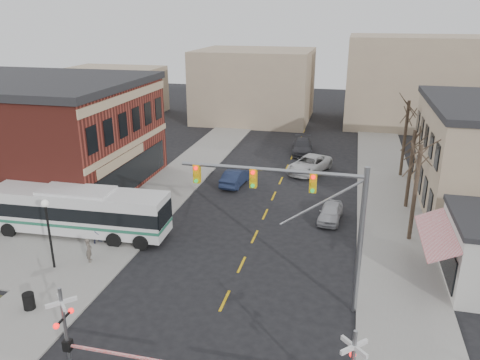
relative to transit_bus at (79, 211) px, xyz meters
name	(u,v)px	position (x,y,z in m)	size (l,w,h in m)	color
ground	(214,323)	(12.06, -7.49, -1.85)	(160.00, 160.00, 0.00)	black
sidewalk_west	(178,179)	(2.56, 12.51, -1.79)	(5.00, 60.00, 0.12)	gray
sidewalk_east	(387,197)	(21.56, 12.51, -1.79)	(5.00, 60.00, 0.12)	gray
tree_east_a	(415,193)	(22.56, 4.51, 1.65)	(0.28, 0.28, 6.75)	#382B21
tree_east_b	(410,169)	(22.86, 10.51, 1.42)	(0.28, 0.28, 6.30)	#382B21
tree_east_c	(405,139)	(23.06, 18.51, 1.87)	(0.28, 0.28, 7.20)	#382B21
transit_bus	(79,211)	(0.00, 0.00, 0.00)	(12.81, 3.32, 3.27)	silver
traffic_signal_mast	(309,207)	(16.31, -4.74, 3.86)	(9.41, 0.30, 8.00)	gray
rr_crossing_west	(74,330)	(7.10, -11.90, 0.12)	(5.60, 1.36, 4.00)	gray
street_lamp	(47,220)	(0.97, -4.66, 1.45)	(0.44, 0.44, 4.47)	black
trash_bin	(29,301)	(2.26, -8.73, -1.28)	(0.60, 0.60, 0.89)	black
car_a	(331,212)	(17.06, 6.59, -1.18)	(1.57, 3.91, 1.33)	#ABABB0
car_b	(236,177)	(8.19, 12.45, -1.11)	(1.55, 4.45, 1.47)	#18213C
car_c	(309,164)	(14.38, 17.65, -1.04)	(2.68, 5.82, 1.62)	silver
car_d	(302,146)	(12.97, 24.15, -1.06)	(2.19, 5.39, 1.56)	#3B3B3F
pedestrian_near	(89,250)	(2.73, -3.48, -0.93)	(0.58, 0.38, 1.58)	#5E554B
pedestrian_far	(98,232)	(1.98, -1.02, -0.92)	(0.78, 0.61, 1.60)	#313557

